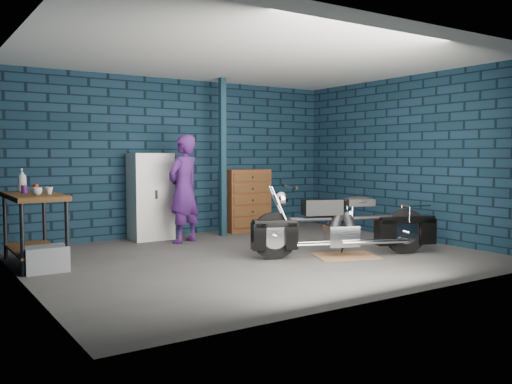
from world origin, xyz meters
TOP-DOWN VIEW (x-y plane):
  - ground at (0.00, 0.00)m, footprint 6.00×6.00m
  - room_walls at (0.00, 0.55)m, footprint 6.02×5.01m
  - support_post at (0.55, 1.95)m, footprint 0.10×0.10m
  - workbench at (-2.68, 1.09)m, footprint 0.60×1.40m
  - drip_mat at (1.03, -0.62)m, footprint 1.01×0.88m
  - motorcycle at (1.03, -0.62)m, footprint 2.33×1.37m
  - person at (-0.33, 1.66)m, footprint 0.74×0.63m
  - storage_bin at (-2.66, 0.59)m, footprint 0.50×0.35m
  - locker at (-0.65, 2.23)m, footprint 0.66×0.47m
  - tool_chest at (1.19, 2.23)m, footprint 0.85×0.47m
  - shop_stool at (2.75, 1.56)m, footprint 0.38×0.38m
  - cup_a at (-2.69, 0.83)m, footprint 0.15×0.15m
  - cup_b at (-2.54, 0.88)m, footprint 0.12×0.12m
  - mug_purple at (-2.77, 1.22)m, footprint 0.08×0.08m
  - mug_red at (-2.60, 1.37)m, footprint 0.09×0.09m
  - bottle at (-2.73, 1.55)m, footprint 0.16×0.16m

SIDE VIEW (x-z plane):
  - ground at x=0.00m, z-range 0.00..0.00m
  - drip_mat at x=1.03m, z-range 0.00..0.01m
  - storage_bin at x=-2.66m, z-range 0.00..0.31m
  - shop_stool at x=2.75m, z-range 0.00..0.54m
  - workbench at x=-2.68m, z-range 0.00..0.91m
  - motorcycle at x=1.03m, z-range 0.00..0.99m
  - tool_chest at x=1.19m, z-range 0.00..1.13m
  - locker at x=-0.65m, z-range 0.00..1.42m
  - person at x=-0.33m, z-range 0.00..1.71m
  - cup_b at x=-2.54m, z-range 0.91..1.00m
  - cup_a at x=-2.69m, z-range 0.91..1.00m
  - mug_purple at x=-2.77m, z-range 0.91..1.01m
  - mug_red at x=-2.60m, z-range 0.91..1.02m
  - bottle at x=-2.73m, z-range 0.91..1.22m
  - support_post at x=0.55m, z-range 0.00..2.70m
  - room_walls at x=0.00m, z-range 0.55..3.26m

